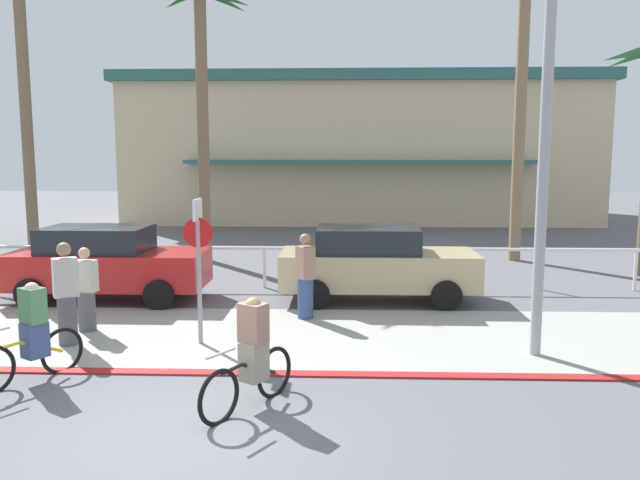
{
  "coord_description": "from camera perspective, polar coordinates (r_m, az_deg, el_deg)",
  "views": [
    {
      "loc": [
        1.97,
        -7.0,
        3.31
      ],
      "look_at": [
        1.48,
        6.0,
        1.55
      ],
      "focal_mm": 35.49,
      "sensor_mm": 36.0,
      "label": 1
    }
  ],
  "objects": [
    {
      "name": "rail_fence",
      "position": [
        15.82,
        -5.04,
        -1.33
      ],
      "size": [
        22.89,
        0.08,
        1.04
      ],
      "color": "white",
      "rests_on": "ground"
    },
    {
      "name": "streetlight_curb",
      "position": [
        10.59,
        20.17,
        12.47
      ],
      "size": [
        0.24,
        2.54,
        7.5
      ],
      "color": "#9EA0A5",
      "rests_on": "ground"
    },
    {
      "name": "curb_paint",
      "position": [
        9.97,
        -9.58,
        -11.71
      ],
      "size": [
        44.0,
        0.24,
        0.03
      ],
      "primitive_type": "cube",
      "color": "maroon",
      "rests_on": "ground"
    },
    {
      "name": "palm_tree_2",
      "position": [
        22.73,
        -25.41,
        14.51
      ],
      "size": [
        3.07,
        3.0,
        8.96
      ],
      "color": "#756047",
      "rests_on": "ground"
    },
    {
      "name": "stop_sign_bike_lane",
      "position": [
        11.1,
        -10.9,
        -0.9
      ],
      "size": [
        0.52,
        0.56,
        2.56
      ],
      "color": "gray",
      "rests_on": "ground"
    },
    {
      "name": "building_backdrop",
      "position": [
        34.57,
        3.42,
        8.13
      ],
      "size": [
        23.12,
        12.55,
        7.12
      ],
      "color": "beige",
      "rests_on": "ground"
    },
    {
      "name": "ground_plane",
      "position": [
        17.43,
        -4.39,
        -3.27
      ],
      "size": [
        80.0,
        80.0,
        0.0
      ],
      "primitive_type": "plane",
      "color": "#5B5B60"
    },
    {
      "name": "palm_tree_4",
      "position": [
        20.89,
        17.72,
        16.84
      ],
      "size": [
        3.2,
        3.17,
        8.98
      ],
      "color": "#846B4C",
      "rests_on": "ground"
    },
    {
      "name": "sidewalk_strip",
      "position": [
        11.84,
        -7.61,
        -8.55
      ],
      "size": [
        44.0,
        4.0,
        0.02
      ],
      "primitive_type": "cube",
      "color": "#9E9E93",
      "rests_on": "ground"
    },
    {
      "name": "palm_tree_3",
      "position": [
        20.22,
        -10.55,
        15.53
      ],
      "size": [
        2.97,
        3.04,
        8.39
      ],
      "color": "#756047",
      "rests_on": "ground"
    },
    {
      "name": "cyclist_yellow_0",
      "position": [
        10.25,
        -24.58,
        -7.8
      ],
      "size": [
        1.03,
        1.57,
        1.5
      ],
      "color": "black",
      "rests_on": "ground"
    },
    {
      "name": "pedestrian_0",
      "position": [
        11.83,
        -21.9,
        -4.85
      ],
      "size": [
        0.48,
        0.44,
        1.82
      ],
      "color": "#4C4C51",
      "rests_on": "ground"
    },
    {
      "name": "cyclist_black_1",
      "position": [
        8.47,
        -6.21,
        -10.35
      ],
      "size": [
        1.02,
        1.57,
        1.5
      ],
      "color": "black",
      "rests_on": "ground"
    },
    {
      "name": "car_tan_2",
      "position": [
        14.41,
        5.05,
        -2.08
      ],
      "size": [
        4.4,
        2.02,
        1.69
      ],
      "color": "tan",
      "rests_on": "ground"
    },
    {
      "name": "pedestrian_1",
      "position": [
        12.66,
        -20.34,
        -4.53
      ],
      "size": [
        0.43,
        0.36,
        1.6
      ],
      "color": "#4C4C51",
      "rests_on": "ground"
    },
    {
      "name": "pedestrian_2",
      "position": [
        12.77,
        -1.33,
        -3.59
      ],
      "size": [
        0.43,
        0.48,
        1.75
      ],
      "color": "#384C7A",
      "rests_on": "ground"
    },
    {
      "name": "car_red_1",
      "position": [
        15.24,
        -18.71,
        -1.93
      ],
      "size": [
        4.4,
        2.02,
        1.69
      ],
      "color": "red",
      "rests_on": "ground"
    }
  ]
}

